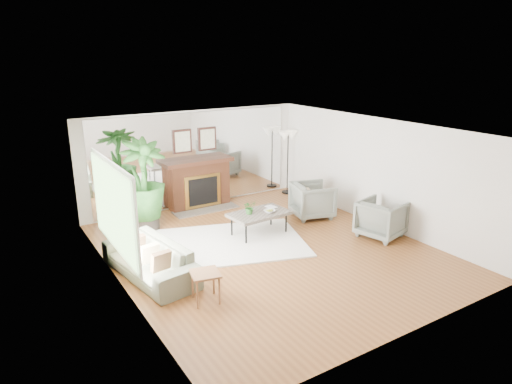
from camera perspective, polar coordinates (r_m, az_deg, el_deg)
ground at (r=9.47m, az=1.61°, el=-7.25°), size 7.00×7.00×0.00m
wall_left at (r=7.85m, az=-16.80°, el=-3.40°), size 0.02×7.00×2.50m
wall_right at (r=10.92m, az=14.84°, el=2.45°), size 0.02×7.00×2.50m
wall_back at (r=11.99m, az=-7.66°, el=4.14°), size 6.00×0.02×2.50m
mirror_panel at (r=11.97m, az=-7.62°, el=4.12°), size 5.40×0.04×2.40m
window_panel at (r=8.20m, az=-17.43°, el=-1.86°), size 0.04×2.40×1.50m
fireplace at (r=11.93m, az=-7.09°, el=1.17°), size 1.85×0.83×2.05m
area_rug at (r=9.79m, az=-3.19°, el=-6.33°), size 3.60×3.03×0.03m
coffee_table at (r=10.05m, az=0.40°, el=-2.81°), size 1.36×0.86×0.53m
sofa at (r=8.54m, az=-13.17°, el=-8.20°), size 1.18×2.29×0.64m
armchair_back at (r=11.27m, az=7.08°, el=-1.01°), size 1.15×1.14×0.86m
armchair_front at (r=10.36m, az=15.38°, el=-3.24°), size 1.09×1.07×0.82m
side_table at (r=7.51m, az=-6.34°, el=-10.54°), size 0.53×0.53×0.51m
potted_ficus at (r=10.47m, az=-13.95°, el=1.16°), size 1.10×1.10×2.10m
floor_lamp at (r=12.89m, az=4.04°, el=6.44°), size 0.59×0.33×1.80m
tabletop_plant at (r=9.91m, az=-0.82°, el=-1.91°), size 0.28×0.24×0.31m
fruit_bowl at (r=10.03m, az=1.70°, el=-2.42°), size 0.29×0.29×0.06m
book at (r=10.30m, az=1.51°, el=-2.01°), size 0.22×0.28×0.02m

